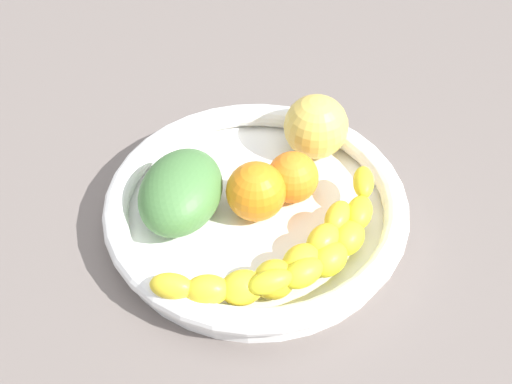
{
  "coord_description": "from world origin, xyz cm",
  "views": [
    {
      "loc": [
        46.32,
        11.59,
        56.52
      ],
      "look_at": [
        0.0,
        0.0,
        7.57
      ],
      "focal_mm": 47.14,
      "sensor_mm": 36.0,
      "label": 1
    }
  ],
  "objects_px": {
    "fruit_bowl": "(256,208)",
    "orange_mid_left": "(293,177)",
    "banana_draped_left": "(269,268)",
    "apple_yellow": "(316,127)",
    "banana_draped_right": "(332,241)",
    "orange_front": "(256,191)",
    "mango_green": "(181,192)"
  },
  "relations": [
    {
      "from": "fruit_bowl",
      "to": "banana_draped_left",
      "type": "height_order",
      "value": "banana_draped_left"
    },
    {
      "from": "banana_draped_left",
      "to": "mango_green",
      "type": "distance_m",
      "value": 0.13
    },
    {
      "from": "banana_draped_left",
      "to": "orange_mid_left",
      "type": "relative_size",
      "value": 3.06
    },
    {
      "from": "fruit_bowl",
      "to": "mango_green",
      "type": "xyz_separation_m",
      "value": [
        0.02,
        -0.07,
        0.03
      ]
    },
    {
      "from": "banana_draped_left",
      "to": "orange_mid_left",
      "type": "height_order",
      "value": "orange_mid_left"
    },
    {
      "from": "orange_front",
      "to": "fruit_bowl",
      "type": "bearing_deg",
      "value": 130.67
    },
    {
      "from": "banana_draped_left",
      "to": "orange_mid_left",
      "type": "distance_m",
      "value": 0.12
    },
    {
      "from": "banana_draped_right",
      "to": "mango_green",
      "type": "relative_size",
      "value": 1.68
    },
    {
      "from": "fruit_bowl",
      "to": "orange_front",
      "type": "bearing_deg",
      "value": -49.33
    },
    {
      "from": "banana_draped_left",
      "to": "fruit_bowl",
      "type": "bearing_deg",
      "value": -158.67
    },
    {
      "from": "fruit_bowl",
      "to": "apple_yellow",
      "type": "xyz_separation_m",
      "value": [
        -0.11,
        0.04,
        0.03
      ]
    },
    {
      "from": "orange_front",
      "to": "apple_yellow",
      "type": "distance_m",
      "value": 0.12
    },
    {
      "from": "fruit_bowl",
      "to": "banana_draped_left",
      "type": "bearing_deg",
      "value": 21.33
    },
    {
      "from": "orange_mid_left",
      "to": "apple_yellow",
      "type": "bearing_deg",
      "value": 172.47
    },
    {
      "from": "banana_draped_right",
      "to": "mango_green",
      "type": "xyz_separation_m",
      "value": [
        -0.02,
        -0.16,
        0.01
      ]
    },
    {
      "from": "banana_draped_right",
      "to": "orange_front",
      "type": "distance_m",
      "value": 0.1
    },
    {
      "from": "banana_draped_right",
      "to": "orange_front",
      "type": "relative_size",
      "value": 3.06
    },
    {
      "from": "orange_mid_left",
      "to": "mango_green",
      "type": "distance_m",
      "value": 0.12
    },
    {
      "from": "orange_mid_left",
      "to": "fruit_bowl",
      "type": "bearing_deg",
      "value": -43.96
    },
    {
      "from": "fruit_bowl",
      "to": "apple_yellow",
      "type": "relative_size",
      "value": 4.37
    },
    {
      "from": "banana_draped_right",
      "to": "orange_mid_left",
      "type": "xyz_separation_m",
      "value": [
        -0.07,
        -0.05,
        0.0
      ]
    },
    {
      "from": "orange_mid_left",
      "to": "apple_yellow",
      "type": "relative_size",
      "value": 0.76
    },
    {
      "from": "apple_yellow",
      "to": "fruit_bowl",
      "type": "bearing_deg",
      "value": -20.84
    },
    {
      "from": "fruit_bowl",
      "to": "banana_draped_right",
      "type": "bearing_deg",
      "value": 64.09
    },
    {
      "from": "mango_green",
      "to": "banana_draped_right",
      "type": "bearing_deg",
      "value": 82.05
    },
    {
      "from": "fruit_bowl",
      "to": "banana_draped_right",
      "type": "height_order",
      "value": "banana_draped_right"
    },
    {
      "from": "fruit_bowl",
      "to": "mango_green",
      "type": "height_order",
      "value": "mango_green"
    },
    {
      "from": "orange_mid_left",
      "to": "apple_yellow",
      "type": "xyz_separation_m",
      "value": [
        -0.08,
        0.01,
        0.01
      ]
    },
    {
      "from": "fruit_bowl",
      "to": "orange_mid_left",
      "type": "distance_m",
      "value": 0.05
    },
    {
      "from": "banana_draped_left",
      "to": "mango_green",
      "type": "relative_size",
      "value": 1.49
    },
    {
      "from": "banana_draped_left",
      "to": "banana_draped_right",
      "type": "xyz_separation_m",
      "value": [
        -0.05,
        0.05,
        0.0
      ]
    },
    {
      "from": "banana_draped_right",
      "to": "orange_mid_left",
      "type": "distance_m",
      "value": 0.09
    }
  ]
}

